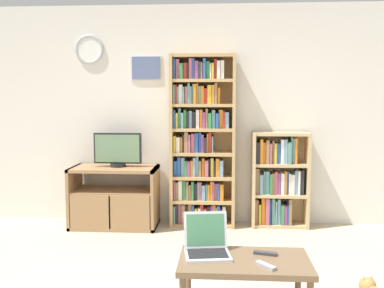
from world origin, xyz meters
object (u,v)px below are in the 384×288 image
at_px(bookshelf_tall, 200,143).
at_px(laptop, 207,244).
at_px(remote_near_laptop, 265,253).
at_px(remote_far_from_laptop, 266,266).
at_px(tv_stand, 114,197).
at_px(coffee_table, 244,266).
at_px(bookshelf_short, 278,180).
at_px(television, 118,150).

xyz_separation_m(bookshelf_tall, laptop, (0.16, -2.20, -0.47)).
relative_size(remote_near_laptop, remote_far_from_laptop, 1.09).
bearing_deg(tv_stand, coffee_table, -56.50).
bearing_deg(remote_near_laptop, tv_stand, 51.55).
relative_size(bookshelf_tall, coffee_table, 2.28).
xyz_separation_m(tv_stand, bookshelf_tall, (1.00, 0.15, 0.62)).
bearing_deg(laptop, tv_stand, 110.63).
xyz_separation_m(laptop, remote_far_from_laptop, (0.39, -0.22, -0.06)).
relative_size(bookshelf_tall, bookshelf_short, 1.80).
bearing_deg(television, tv_stand, -132.21).
bearing_deg(laptop, remote_far_from_laptop, -38.13).
relative_size(tv_stand, remote_far_from_laptop, 6.59).
bearing_deg(remote_near_laptop, television, 50.26).
height_order(coffee_table, remote_near_laptop, remote_near_laptop).
bearing_deg(television, remote_far_from_laptop, -56.95).
distance_m(tv_stand, laptop, 2.36).
relative_size(tv_stand, remote_near_laptop, 6.02).
bearing_deg(laptop, remote_near_laptop, -7.34).
height_order(tv_stand, bookshelf_tall, bookshelf_tall).
xyz_separation_m(bookshelf_tall, remote_far_from_laptop, (0.55, -2.42, -0.53)).
bearing_deg(remote_near_laptop, bookshelf_short, 5.25).
bearing_deg(remote_far_from_laptop, television, 83.72).
relative_size(bookshelf_tall, remote_far_from_laptop, 13.21).
bearing_deg(bookshelf_short, laptop, -108.68).
bearing_deg(laptop, coffee_table, -27.25).
distance_m(television, remote_near_laptop, 2.62).
distance_m(bookshelf_short, remote_far_from_laptop, 2.46).
distance_m(bookshelf_short, coffee_table, 2.36).
bearing_deg(remote_near_laptop, coffee_table, 137.13).
height_order(coffee_table, laptop, laptop).
xyz_separation_m(tv_stand, laptop, (1.16, -2.05, 0.15)).
xyz_separation_m(tv_stand, remote_near_laptop, (1.56, -2.04, 0.09)).
bearing_deg(coffee_table, remote_near_laptop, 33.02).
bearing_deg(bookshelf_short, television, -176.32).
height_order(bookshelf_short, coffee_table, bookshelf_short).
bearing_deg(laptop, bookshelf_tall, 85.31).
distance_m(tv_stand, remote_near_laptop, 2.57).
xyz_separation_m(bookshelf_tall, remote_near_laptop, (0.56, -2.19, -0.53)).
bearing_deg(bookshelf_tall, tv_stand, -171.56).
relative_size(bookshelf_short, laptop, 3.19).
height_order(bookshelf_tall, remote_far_from_laptop, bookshelf_tall).
height_order(television, bookshelf_short, bookshelf_short).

